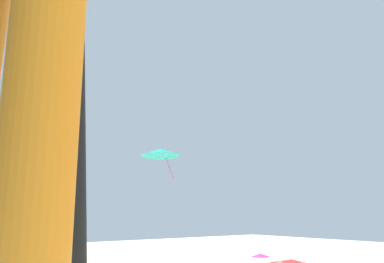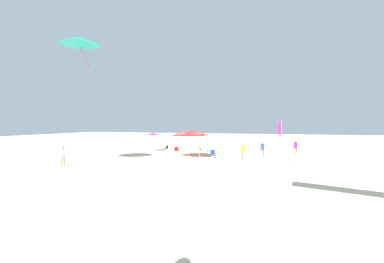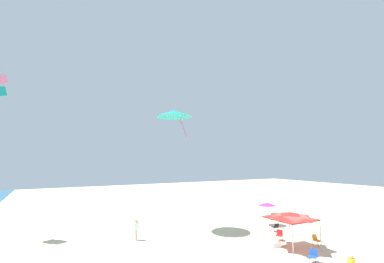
% 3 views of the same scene
% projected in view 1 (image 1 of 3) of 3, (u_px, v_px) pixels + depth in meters
% --- Properties ---
extents(canopy_tent, '(3.14, 3.08, 2.69)m').
position_uv_depth(canopy_tent, '(292.00, 263.00, 22.16)').
color(canopy_tent, '#B7B7BC').
rests_on(canopy_tent, ground).
extents(beach_umbrella, '(1.82, 1.82, 2.33)m').
position_uv_depth(beach_umbrella, '(260.00, 255.00, 29.10)').
color(beach_umbrella, silver).
rests_on(beach_umbrella, ground).
extents(kite_delta_teal, '(4.90, 4.90, 2.88)m').
position_uv_depth(kite_delta_teal, '(161.00, 152.00, 28.87)').
color(kite_delta_teal, teal).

